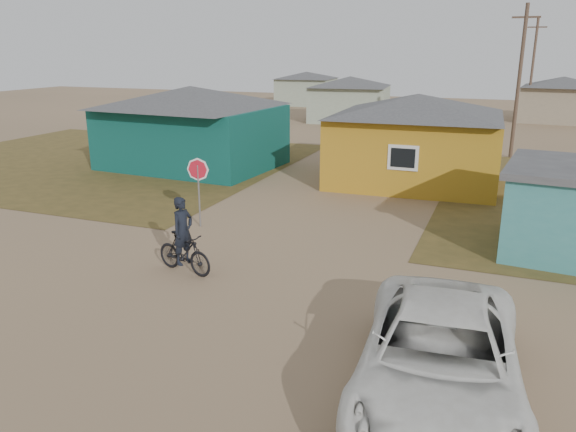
# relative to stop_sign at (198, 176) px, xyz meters

# --- Properties ---
(ground) EXTENTS (120.00, 120.00, 0.00)m
(ground) POSITION_rel_stop_sign_xyz_m (3.12, -4.81, -1.73)
(ground) COLOR #917353
(grass_nw) EXTENTS (20.00, 18.00, 0.00)m
(grass_nw) POSITION_rel_stop_sign_xyz_m (-10.88, 8.19, -1.73)
(grass_nw) COLOR brown
(grass_nw) RESTS_ON ground
(house_teal) EXTENTS (8.93, 7.08, 4.00)m
(house_teal) POSITION_rel_stop_sign_xyz_m (-5.38, 8.69, 0.32)
(house_teal) COLOR #0B403A
(house_teal) RESTS_ON ground
(house_yellow) EXTENTS (7.72, 6.76, 3.90)m
(house_yellow) POSITION_rel_stop_sign_xyz_m (5.62, 9.18, 0.27)
(house_yellow) COLOR #B4801B
(house_yellow) RESTS_ON ground
(house_pale_west) EXTENTS (7.04, 6.15, 3.60)m
(house_pale_west) POSITION_rel_stop_sign_xyz_m (-2.88, 29.19, 0.12)
(house_pale_west) COLOR #939F89
(house_pale_west) RESTS_ON ground
(house_beige_east) EXTENTS (6.95, 6.05, 3.60)m
(house_beige_east) POSITION_rel_stop_sign_xyz_m (13.12, 35.19, 0.12)
(house_beige_east) COLOR gray
(house_beige_east) RESTS_ON ground
(house_pale_north) EXTENTS (6.28, 5.81, 3.40)m
(house_pale_north) POSITION_rel_stop_sign_xyz_m (-10.88, 41.19, 0.02)
(house_pale_north) COLOR #939F89
(house_pale_north) RESTS_ON ground
(utility_pole_near) EXTENTS (1.40, 0.20, 8.00)m
(utility_pole_near) POSITION_rel_stop_sign_xyz_m (9.62, 17.19, 2.40)
(utility_pole_near) COLOR brown
(utility_pole_near) RESTS_ON ground
(utility_pole_far) EXTENTS (1.40, 0.20, 8.00)m
(utility_pole_far) POSITION_rel_stop_sign_xyz_m (10.62, 33.19, 2.40)
(utility_pole_far) COLOR brown
(utility_pole_far) RESTS_ON ground
(stop_sign) EXTENTS (0.75, 0.24, 2.35)m
(stop_sign) POSITION_rel_stop_sign_xyz_m (0.00, 0.00, 0.00)
(stop_sign) COLOR gray
(stop_sign) RESTS_ON ground
(cyclist) EXTENTS (1.91, 0.93, 2.08)m
(cyclist) POSITION_rel_stop_sign_xyz_m (1.65, -3.69, -0.98)
(cyclist) COLOR black
(cyclist) RESTS_ON ground
(vehicle) EXTENTS (3.12, 5.97, 1.61)m
(vehicle) POSITION_rel_stop_sign_xyz_m (8.67, -7.05, -0.93)
(vehicle) COLOR white
(vehicle) RESTS_ON ground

